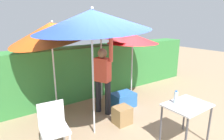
% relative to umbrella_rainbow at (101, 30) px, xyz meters
% --- Properties ---
extents(ground_plane, '(24.00, 24.00, 0.00)m').
position_rel_umbrella_rainbow_xyz_m(ground_plane, '(-0.28, -1.23, -1.97)').
color(ground_plane, '#9E8466').
extents(hedge_row, '(8.00, 0.70, 1.50)m').
position_rel_umbrella_rainbow_xyz_m(hedge_row, '(-0.28, 0.48, -1.22)').
color(hedge_row, '#38843D').
rests_on(hedge_row, ground_plane).
extents(umbrella_rainbow, '(1.81, 1.77, 2.40)m').
position_rel_umbrella_rainbow_xyz_m(umbrella_rainbow, '(0.00, 0.00, 0.00)').
color(umbrella_rainbow, silver).
rests_on(umbrella_rainbow, ground_plane).
extents(umbrella_orange, '(1.96, 1.93, 2.43)m').
position_rel_umbrella_rainbow_xyz_m(umbrella_orange, '(-1.38, -0.18, 0.04)').
color(umbrella_orange, silver).
rests_on(umbrella_orange, ground_plane).
extents(umbrella_yellow, '(1.41, 1.41, 1.91)m').
position_rel_umbrella_rainbow_xyz_m(umbrella_yellow, '(0.72, -0.49, -0.23)').
color(umbrella_yellow, silver).
rests_on(umbrella_yellow, ground_plane).
extents(umbrella_navy, '(2.09, 2.07, 2.50)m').
position_rel_umbrella_rainbow_xyz_m(umbrella_navy, '(-1.06, -1.43, 0.26)').
color(umbrella_navy, silver).
rests_on(umbrella_navy, ground_plane).
extents(person_vendor, '(0.35, 0.54, 1.88)m').
position_rel_umbrella_rainbow_xyz_m(person_vendor, '(-0.45, -0.78, -1.03)').
color(person_vendor, black).
rests_on(person_vendor, ground_plane).
extents(chair_plastic, '(0.48, 0.48, 0.89)m').
position_rel_umbrella_rainbow_xyz_m(chair_plastic, '(-1.90, -1.54, -1.46)').
color(chair_plastic, silver).
rests_on(chair_plastic, ground_plane).
extents(cooler_box, '(0.59, 0.44, 0.37)m').
position_rel_umbrella_rainbow_xyz_m(cooler_box, '(0.17, -0.81, -1.78)').
color(cooler_box, '#2D6BB7').
rests_on(cooler_box, ground_plane).
extents(crate_cardboard, '(0.36, 0.32, 0.39)m').
position_rel_umbrella_rainbow_xyz_m(crate_cardboard, '(-0.38, -1.46, -1.77)').
color(crate_cardboard, '#9E7A4C').
rests_on(crate_cardboard, ground_plane).
extents(folding_table, '(0.80, 0.60, 0.77)m').
position_rel_umbrella_rainbow_xyz_m(folding_table, '(0.17, -2.64, -1.29)').
color(folding_table, '#4C4C51').
rests_on(folding_table, ground_plane).
extents(bottle_water, '(0.07, 0.07, 0.24)m').
position_rel_umbrella_rainbow_xyz_m(bottle_water, '(0.04, -2.49, -1.08)').
color(bottle_water, silver).
rests_on(bottle_water, folding_table).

